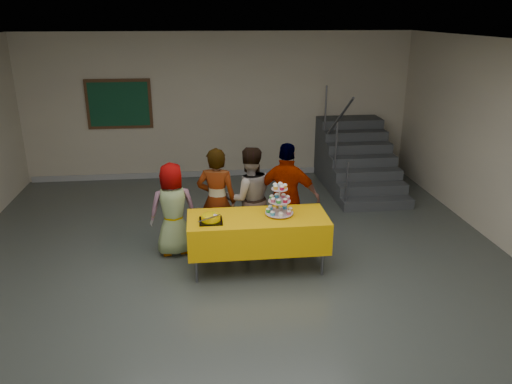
% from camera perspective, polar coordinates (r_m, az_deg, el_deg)
% --- Properties ---
extents(room_shell, '(10.00, 10.04, 3.02)m').
position_cam_1_polar(room_shell, '(5.52, -1.91, 7.13)').
color(room_shell, '#4C514C').
rests_on(room_shell, ground).
extents(bake_table, '(1.88, 0.78, 0.77)m').
position_cam_1_polar(bake_table, '(6.76, 0.20, -4.51)').
color(bake_table, '#595960').
rests_on(bake_table, ground).
extents(cupcake_stand, '(0.38, 0.38, 0.44)m').
position_cam_1_polar(cupcake_stand, '(6.68, 2.69, -1.18)').
color(cupcake_stand, silver).
rests_on(cupcake_stand, bake_table).
extents(bear_cake, '(0.32, 0.36, 0.12)m').
position_cam_1_polar(bear_cake, '(6.53, -5.19, -2.92)').
color(bear_cake, black).
rests_on(bear_cake, bake_table).
extents(schoolchild_a, '(0.73, 0.54, 1.37)m').
position_cam_1_polar(schoolchild_a, '(7.24, -9.47, -1.99)').
color(schoolchild_a, slate).
rests_on(schoolchild_a, ground).
extents(schoolchild_b, '(0.65, 0.50, 1.58)m').
position_cam_1_polar(schoolchild_b, '(7.20, -4.50, -1.02)').
color(schoolchild_b, slate).
rests_on(schoolchild_b, ground).
extents(schoolchild_c, '(0.82, 0.67, 1.54)m').
position_cam_1_polar(schoolchild_c, '(7.34, -0.77, -0.68)').
color(schoolchild_c, slate).
rests_on(schoolchild_c, ground).
extents(schoolchild_d, '(1.03, 0.67, 1.62)m').
position_cam_1_polar(schoolchild_d, '(7.25, 3.58, -0.65)').
color(schoolchild_d, slate).
rests_on(schoolchild_d, ground).
extents(staircase, '(1.30, 2.40, 2.04)m').
position_cam_1_polar(staircase, '(10.38, 11.27, 3.49)').
color(staircase, '#424447').
rests_on(staircase, ground).
extents(noticeboard, '(1.30, 0.05, 1.00)m').
position_cam_1_polar(noticeboard, '(10.58, -15.39, 9.66)').
color(noticeboard, '#472B16').
rests_on(noticeboard, ground).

